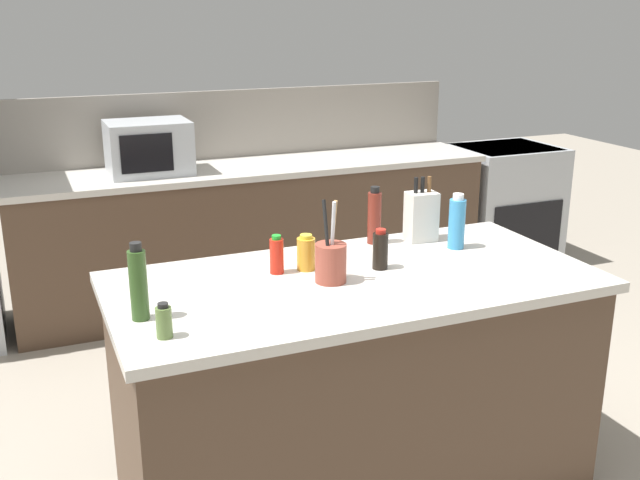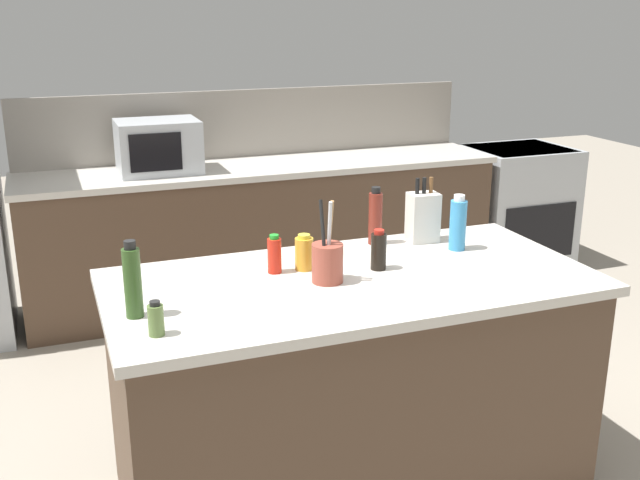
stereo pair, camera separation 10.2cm
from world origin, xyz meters
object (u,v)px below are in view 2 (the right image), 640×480
at_px(vinegar_bottle, 375,217).
at_px(olive_oil_bottle, 133,281).
at_px(hot_sauce_bottle, 274,255).
at_px(dish_soap_bottle, 458,224).
at_px(range_oven, 515,206).
at_px(utensil_crock, 327,261).
at_px(soy_sauce_bottle, 379,251).
at_px(honey_jar, 304,253).
at_px(microwave, 158,146).
at_px(knife_block, 423,217).
at_px(spice_jar_oregano, 156,319).

bearing_deg(vinegar_bottle, olive_oil_bottle, -157.50).
distance_m(hot_sauce_bottle, dish_soap_bottle, 0.82).
height_order(range_oven, hot_sauce_bottle, hot_sauce_bottle).
bearing_deg(utensil_crock, olive_oil_bottle, -173.54).
distance_m(vinegar_bottle, dish_soap_bottle, 0.36).
height_order(vinegar_bottle, soy_sauce_bottle, vinegar_bottle).
height_order(honey_jar, dish_soap_bottle, dish_soap_bottle).
relative_size(microwave, honey_jar, 3.46).
xyz_separation_m(microwave, knife_block, (0.86, -1.88, -0.05)).
bearing_deg(vinegar_bottle, spice_jar_oregano, -149.09).
bearing_deg(utensil_crock, soy_sauce_bottle, 14.29).
distance_m(utensil_crock, vinegar_bottle, 0.53).
distance_m(knife_block, soy_sauce_bottle, 0.43).
bearing_deg(soy_sauce_bottle, range_oven, 44.57).
xyz_separation_m(vinegar_bottle, dish_soap_bottle, (0.30, -0.20, -0.01)).
bearing_deg(honey_jar, dish_soap_bottle, 0.68).
bearing_deg(hot_sauce_bottle, microwave, 93.46).
bearing_deg(olive_oil_bottle, honey_jar, 19.58).
relative_size(vinegar_bottle, dish_soap_bottle, 1.06).
bearing_deg(utensil_crock, spice_jar_oregano, -159.30).
height_order(utensil_crock, dish_soap_bottle, utensil_crock).
xyz_separation_m(microwave, olive_oil_bottle, (-0.45, -2.29, -0.04)).
height_order(utensil_crock, honey_jar, utensil_crock).
relative_size(honey_jar, soy_sauce_bottle, 0.88).
relative_size(range_oven, spice_jar_oregano, 7.89).
xyz_separation_m(utensil_crock, spice_jar_oregano, (-0.69, -0.26, -0.03)).
height_order(utensil_crock, soy_sauce_bottle, utensil_crock).
height_order(olive_oil_bottle, hot_sauce_bottle, olive_oil_bottle).
height_order(microwave, vinegar_bottle, microwave).
bearing_deg(dish_soap_bottle, olive_oil_bottle, -169.64).
distance_m(hot_sauce_bottle, spice_jar_oregano, 0.68).
relative_size(microwave, olive_oil_bottle, 1.86).
bearing_deg(soy_sauce_bottle, spice_jar_oregano, -160.93).
relative_size(soy_sauce_bottle, dish_soap_bottle, 0.68).
relative_size(soy_sauce_bottle, spice_jar_oregano, 1.41).
bearing_deg(honey_jar, vinegar_bottle, 27.22).
xyz_separation_m(microwave, vinegar_bottle, (0.65, -1.83, -0.04)).
distance_m(honey_jar, hot_sauce_bottle, 0.12).
bearing_deg(spice_jar_oregano, utensil_crock, 20.70).
xyz_separation_m(range_oven, utensil_crock, (-2.42, -2.21, 0.56)).
xyz_separation_m(vinegar_bottle, hot_sauce_bottle, (-0.53, -0.20, -0.05)).
bearing_deg(hot_sauce_bottle, dish_soap_bottle, 0.20).
bearing_deg(dish_soap_bottle, range_oven, 49.24).
bearing_deg(dish_soap_bottle, microwave, 114.96).
height_order(spice_jar_oregano, dish_soap_bottle, dish_soap_bottle).
relative_size(microwave, knife_block, 1.73).
bearing_deg(dish_soap_bottle, vinegar_bottle, 145.89).
height_order(knife_block, spice_jar_oregano, knife_block).
bearing_deg(knife_block, spice_jar_oregano, -151.49).
height_order(utensil_crock, olive_oil_bottle, utensil_crock).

